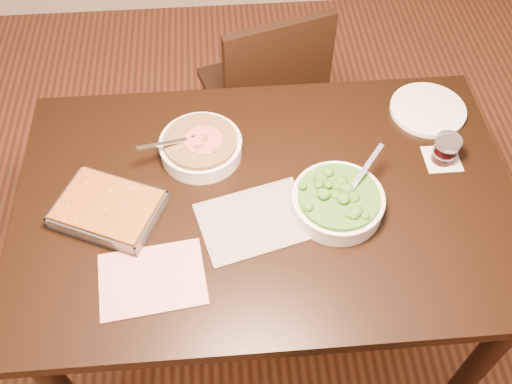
{
  "coord_description": "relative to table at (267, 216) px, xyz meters",
  "views": [
    {
      "loc": [
        -0.11,
        -0.95,
        2.02
      ],
      "look_at": [
        -0.03,
        -0.02,
        0.8
      ],
      "focal_mm": 40.0,
      "sensor_mm": 36.0,
      "label": 1
    }
  ],
  "objects": [
    {
      "name": "table",
      "position": [
        0.0,
        0.0,
        0.0
      ],
      "size": [
        1.4,
        0.9,
        0.75
      ],
      "color": "black",
      "rests_on": "ground"
    },
    {
      "name": "magazine_a",
      "position": [
        -0.31,
        -0.24,
        0.1
      ],
      "size": [
        0.28,
        0.22,
        0.01
      ],
      "primitive_type": "cube",
      "rotation": [
        0.0,
        0.0,
        0.12
      ],
      "color": "#A9303E",
      "rests_on": "table"
    },
    {
      "name": "ground",
      "position": [
        0.0,
        0.0,
        -0.65
      ],
      "size": [
        4.0,
        4.0,
        0.0
      ],
      "primitive_type": "plane",
      "color": "#3F1D12",
      "rests_on": "ground"
    },
    {
      "name": "chair_far",
      "position": [
        0.07,
        0.71,
        -0.17
      ],
      "size": [
        0.51,
        0.51,
        0.87
      ],
      "rotation": [
        0.0,
        0.0,
        3.43
      ],
      "color": "black",
      "rests_on": "ground"
    },
    {
      "name": "magazine_b",
      "position": [
        -0.04,
        -0.08,
        0.1
      ],
      "size": [
        0.34,
        0.28,
        0.01
      ],
      "primitive_type": "cube",
      "rotation": [
        0.0,
        0.0,
        0.26
      ],
      "color": "#23232A",
      "rests_on": "table"
    },
    {
      "name": "baking_dish",
      "position": [
        -0.43,
        -0.03,
        0.12
      ],
      "size": [
        0.33,
        0.29,
        0.05
      ],
      "rotation": [
        0.0,
        0.0,
        -0.43
      ],
      "color": "silver",
      "rests_on": "table"
    },
    {
      "name": "broccoli_bowl",
      "position": [
        0.19,
        -0.06,
        0.13
      ],
      "size": [
        0.25,
        0.25,
        0.1
      ],
      "color": "white",
      "rests_on": "table"
    },
    {
      "name": "stew_bowl",
      "position": [
        -0.18,
        0.17,
        0.13
      ],
      "size": [
        0.26,
        0.24,
        0.09
      ],
      "color": "white",
      "rests_on": "table"
    },
    {
      "name": "coaster",
      "position": [
        0.52,
        0.09,
        0.1
      ],
      "size": [
        0.1,
        0.1,
        0.0
      ],
      "primitive_type": "cube",
      "color": "white",
      "rests_on": "table"
    },
    {
      "name": "wine_tumbler",
      "position": [
        0.52,
        0.09,
        0.14
      ],
      "size": [
        0.07,
        0.07,
        0.08
      ],
      "color": "black",
      "rests_on": "coaster"
    },
    {
      "name": "dinner_plate",
      "position": [
        0.53,
        0.29,
        0.1
      ],
      "size": [
        0.23,
        0.23,
        0.02
      ],
      "primitive_type": "cylinder",
      "color": "white",
      "rests_on": "table"
    }
  ]
}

